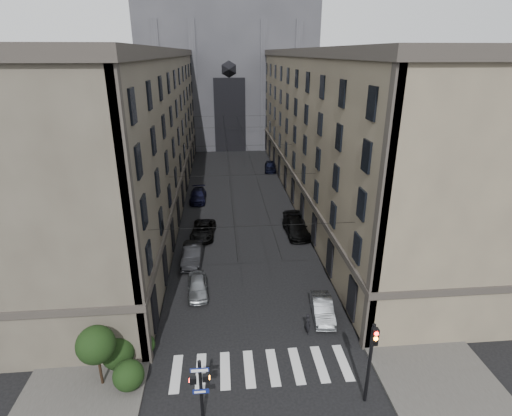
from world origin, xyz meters
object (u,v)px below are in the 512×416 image
object	(u,v)px
traffic_light_right	(371,355)
car_left_midfar	(203,230)
car_left_far	(198,196)
gothic_tower	(227,55)
car_right_midfar	(296,227)
car_right_near	(322,309)
car_right_midnear	(295,219)
car_left_midnear	(192,254)
pedestrian_signal_left	(201,387)
pedestrian	(308,324)
car_left_near	(198,286)
car_right_far	(270,166)

from	to	relation	value
traffic_light_right	car_left_midfar	xyz separation A→B (m)	(-9.80, 22.68, -2.57)
car_left_far	car_left_midfar	bearing A→B (deg)	-83.91
gothic_tower	car_right_midfar	bearing A→B (deg)	-83.51
car_left_far	car_right_near	size ratio (longest dim) A/B	1.22
gothic_tower	car_left_far	bearing A→B (deg)	-97.61
car_right_midnear	car_right_midfar	xyz separation A→B (m)	(-0.44, -2.64, 0.16)
car_left_midnear	car_right_midfar	size ratio (longest dim) A/B	0.89
car_left_midfar	traffic_light_right	bearing A→B (deg)	-62.21
car_left_midnear	car_right_near	world-z (taller)	car_left_midnear
car_left_midnear	car_left_far	distance (m)	16.78
pedestrian_signal_left	pedestrian	distance (m)	9.74
gothic_tower	car_right_midfar	size ratio (longest dim) A/B	10.44
car_left_near	car_left_far	size ratio (longest dim) A/B	0.81
traffic_light_right	car_left_midnear	distance (m)	20.26
traffic_light_right	pedestrian_signal_left	bearing A→B (deg)	-177.36
traffic_light_right	car_left_far	xyz separation A→B (m)	(-10.83, 33.85, -2.56)
traffic_light_right	pedestrian	world-z (taller)	traffic_light_right
car_left_midfar	car_right_near	bearing A→B (deg)	-53.57
car_left_far	car_right_midfar	xyz separation A→B (m)	(11.00, -11.49, 0.07)
car_left_near	car_left_midnear	bearing A→B (deg)	93.67
traffic_light_right	car_right_midnear	world-z (taller)	traffic_light_right
gothic_tower	pedestrian	world-z (taller)	gothic_tower
pedestrian_signal_left	traffic_light_right	bearing A→B (deg)	2.64
gothic_tower	car_right_midfar	xyz separation A→B (m)	(5.76, -50.68, -16.99)
car_right_midnear	pedestrian	distance (m)	19.10
gothic_tower	car_left_midfar	distance (m)	53.34
car_left_far	car_right_midnear	xyz separation A→B (m)	(11.43, -8.86, -0.08)
car_right_midnear	car_right_midfar	size ratio (longest dim) A/B	0.84
car_left_far	car_right_midfar	world-z (taller)	car_right_midfar
traffic_light_right	car_left_near	distance (m)	15.60
traffic_light_right	car_right_midfar	world-z (taller)	traffic_light_right
gothic_tower	pedestrian	bearing A→B (deg)	-86.94
pedestrian_signal_left	car_left_far	distance (m)	34.35
car_left_midnear	pedestrian	size ratio (longest dim) A/B	3.08
pedestrian_signal_left	car_right_near	world-z (taller)	pedestrian_signal_left
gothic_tower	car_left_near	bearing A→B (deg)	-94.02
traffic_light_right	car_right_far	distance (m)	47.23
car_left_far	traffic_light_right	bearing A→B (deg)	-71.45
gothic_tower	traffic_light_right	bearing A→B (deg)	-85.62
car_left_midnear	traffic_light_right	bearing A→B (deg)	-55.99
pedestrian	traffic_light_right	bearing A→B (deg)	-174.96
car_right_near	car_left_midfar	bearing A→B (deg)	127.59
car_right_near	car_right_far	world-z (taller)	car_right_far
gothic_tower	car_left_midnear	size ratio (longest dim) A/B	11.68
pedestrian_signal_left	car_right_far	world-z (taller)	pedestrian_signal_left
gothic_tower	car_left_near	xyz separation A→B (m)	(-4.30, -61.26, -17.10)
gothic_tower	car_left_midfar	xyz separation A→B (m)	(-4.20, -50.36, -17.08)
gothic_tower	car_left_midfar	world-z (taller)	gothic_tower
car_right_near	traffic_light_right	bearing A→B (deg)	-80.50
car_left_near	car_right_midnear	size ratio (longest dim) A/B	0.87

